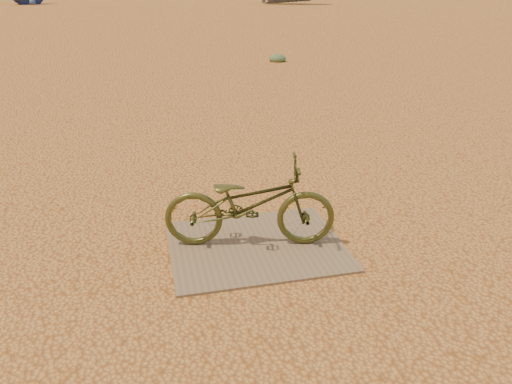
{
  "coord_description": "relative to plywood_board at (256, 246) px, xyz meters",
  "views": [
    {
      "loc": [
        -0.32,
        -4.07,
        2.23
      ],
      "look_at": [
        0.58,
        -0.28,
        0.53
      ],
      "focal_mm": 35.0,
      "sensor_mm": 36.0,
      "label": 1
    }
  ],
  "objects": [
    {
      "name": "plywood_board",
      "position": [
        0.0,
        0.0,
        0.0
      ],
      "size": [
        1.53,
        1.24,
        0.02
      ],
      "primitive_type": "cube",
      "color": "brown",
      "rests_on": "ground"
    },
    {
      "name": "ground",
      "position": [
        -0.58,
        0.28,
        -0.01
      ],
      "size": [
        120.0,
        120.0,
        0.0
      ],
      "primitive_type": "plane",
      "color": "#BB8342",
      "rests_on": "ground"
    },
    {
      "name": "kale_b",
      "position": [
        3.01,
        10.08,
        -0.01
      ],
      "size": [
        0.48,
        0.48,
        0.26
      ],
      "primitive_type": "ellipsoid",
      "color": "#4D6C46",
      "rests_on": "ground"
    },
    {
      "name": "bicycle",
      "position": [
        -0.05,
        0.04,
        0.4
      ],
      "size": [
        1.56,
        0.81,
        0.78
      ],
      "primitive_type": "imported",
      "rotation": [
        0.0,
        0.0,
        1.36
      ],
      "color": "#3F441C",
      "rests_on": "plywood_board"
    }
  ]
}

